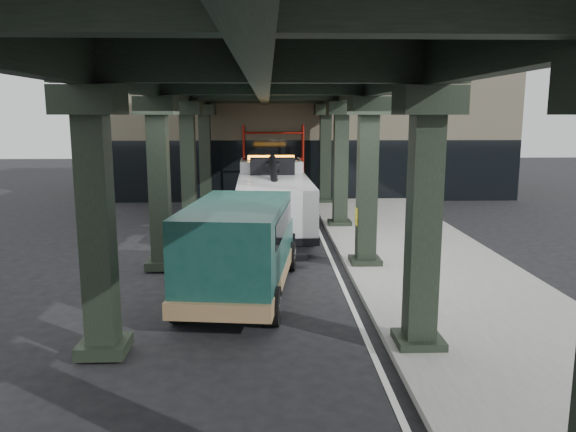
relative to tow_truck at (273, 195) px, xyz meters
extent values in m
plane|color=black|center=(0.10, -7.34, -1.45)|extent=(90.00, 90.00, 0.00)
cube|color=gray|center=(4.60, -5.34, -1.38)|extent=(5.00, 40.00, 0.15)
cube|color=silver|center=(1.80, -5.34, -1.45)|extent=(0.12, 38.00, 0.01)
cube|color=black|center=(2.70, -11.34, 1.05)|extent=(0.55, 0.55, 5.00)
cube|color=black|center=(2.70, -11.34, 3.30)|extent=(1.10, 1.10, 0.50)
cube|color=black|center=(2.70, -11.34, -1.27)|extent=(0.90, 0.90, 0.24)
cube|color=black|center=(2.70, -5.34, 1.05)|extent=(0.55, 0.55, 5.00)
cube|color=black|center=(2.70, -5.34, 3.30)|extent=(1.10, 1.10, 0.50)
cube|color=black|center=(2.70, -5.34, -1.27)|extent=(0.90, 0.90, 0.24)
cube|color=black|center=(2.70, 0.66, 1.05)|extent=(0.55, 0.55, 5.00)
cube|color=black|center=(2.70, 0.66, 3.30)|extent=(1.10, 1.10, 0.50)
cube|color=black|center=(2.70, 0.66, -1.27)|extent=(0.90, 0.90, 0.24)
cube|color=black|center=(2.70, 6.66, 1.05)|extent=(0.55, 0.55, 5.00)
cube|color=black|center=(2.70, 6.66, 3.30)|extent=(1.10, 1.10, 0.50)
cube|color=black|center=(2.70, 6.66, -1.27)|extent=(0.90, 0.90, 0.24)
cube|color=black|center=(-3.30, -11.34, 1.05)|extent=(0.55, 0.55, 5.00)
cube|color=black|center=(-3.30, -11.34, 3.30)|extent=(1.10, 1.10, 0.50)
cube|color=black|center=(-3.30, -11.34, -1.27)|extent=(0.90, 0.90, 0.24)
cube|color=black|center=(-3.30, -5.34, 1.05)|extent=(0.55, 0.55, 5.00)
cube|color=black|center=(-3.30, -5.34, 3.30)|extent=(1.10, 1.10, 0.50)
cube|color=black|center=(-3.30, -5.34, -1.27)|extent=(0.90, 0.90, 0.24)
cube|color=black|center=(-3.30, 0.66, 1.05)|extent=(0.55, 0.55, 5.00)
cube|color=black|center=(-3.30, 0.66, 3.30)|extent=(1.10, 1.10, 0.50)
cube|color=black|center=(-3.30, 0.66, -1.27)|extent=(0.90, 0.90, 0.24)
cube|color=black|center=(-3.30, 6.66, 1.05)|extent=(0.55, 0.55, 5.00)
cube|color=black|center=(-3.30, 6.66, 3.30)|extent=(1.10, 1.10, 0.50)
cube|color=black|center=(-3.30, 6.66, -1.27)|extent=(0.90, 0.90, 0.24)
cube|color=black|center=(2.70, -5.34, 4.10)|extent=(0.35, 32.00, 1.10)
cube|color=black|center=(-3.30, -5.34, 4.10)|extent=(0.35, 32.00, 1.10)
cube|color=black|center=(-0.30, -5.34, 4.10)|extent=(0.35, 32.00, 1.10)
cube|color=black|center=(-0.30, -5.34, 4.80)|extent=(7.40, 32.00, 0.30)
cube|color=#C6B793|center=(2.10, 12.66, 2.55)|extent=(22.00, 10.00, 8.00)
cylinder|color=#A8180D|center=(-1.40, 7.56, 0.55)|extent=(0.08, 0.08, 4.00)
cylinder|color=#A8180D|center=(-1.40, 6.76, 0.55)|extent=(0.08, 0.08, 4.00)
cylinder|color=#A8180D|center=(1.60, 7.56, 0.55)|extent=(0.08, 0.08, 4.00)
cylinder|color=#A8180D|center=(1.60, 6.76, 0.55)|extent=(0.08, 0.08, 4.00)
cylinder|color=#A8180D|center=(0.10, 7.56, -0.45)|extent=(3.00, 0.08, 0.08)
cylinder|color=#A8180D|center=(0.10, 7.56, 0.85)|extent=(3.00, 0.08, 0.08)
cylinder|color=#A8180D|center=(0.10, 7.56, 2.15)|extent=(3.00, 0.08, 0.08)
cube|color=black|center=(0.01, -0.56, -0.70)|extent=(1.27, 8.10, 0.27)
cube|color=silver|center=(-0.05, 2.18, 0.21)|extent=(2.59, 2.64, 1.94)
cube|color=silver|center=(-0.08, 3.31, -0.32)|extent=(2.55, 0.81, 0.97)
cube|color=black|center=(-0.06, 2.45, 0.75)|extent=(2.40, 1.46, 0.91)
cube|color=silver|center=(0.04, -1.80, 0.00)|extent=(2.71, 5.44, 1.51)
cube|color=orange|center=(-0.05, 1.97, 1.29)|extent=(1.94, 0.35, 0.17)
cube|color=black|center=(-0.01, 0.35, 1.08)|extent=(1.74, 0.69, 0.65)
cylinder|color=black|center=(0.04, -1.58, 0.81)|extent=(0.35, 3.77, 1.44)
cube|color=black|center=(0.11, -4.54, -1.08)|extent=(0.36, 1.51, 0.19)
cube|color=black|center=(0.13, -5.29, -1.13)|extent=(1.73, 0.31, 0.19)
cylinder|color=black|center=(-1.24, 2.48, -0.86)|extent=(0.41, 1.19, 1.18)
cylinder|color=silver|center=(-1.24, 2.48, -0.86)|extent=(0.44, 0.66, 0.65)
cylinder|color=black|center=(1.12, 2.54, -0.86)|extent=(0.41, 1.19, 1.18)
cylinder|color=silver|center=(1.12, 2.54, -0.86)|extent=(0.44, 0.66, 0.65)
cylinder|color=black|center=(-1.16, -1.07, -0.86)|extent=(0.41, 1.19, 1.18)
cylinder|color=silver|center=(-1.16, -1.07, -0.86)|extent=(0.44, 0.66, 0.65)
cylinder|color=black|center=(1.21, -1.02, -0.86)|extent=(0.41, 1.19, 1.18)
cylinder|color=silver|center=(1.21, -1.02, -0.86)|extent=(0.44, 0.66, 0.65)
cylinder|color=black|center=(-1.13, -2.47, -0.86)|extent=(0.41, 1.19, 1.18)
cylinder|color=silver|center=(-1.13, -2.47, -0.86)|extent=(0.44, 0.66, 0.65)
cylinder|color=black|center=(1.24, -2.41, -0.86)|extent=(0.41, 1.19, 1.18)
cylinder|color=silver|center=(1.24, -2.41, -0.86)|extent=(0.44, 0.66, 0.65)
cube|color=#103A34|center=(-0.57, -5.42, -0.47)|extent=(2.25, 1.39, 0.93)
cube|color=#103A34|center=(-0.92, -8.25, -0.05)|extent=(2.74, 4.90, 2.02)
cube|color=#95734C|center=(-0.87, -7.84, -0.88)|extent=(2.92, 6.04, 0.36)
cube|color=black|center=(-0.62, -5.83, 0.36)|extent=(2.06, 0.69, 0.86)
cube|color=black|center=(-0.88, -7.94, 0.47)|extent=(2.65, 3.98, 0.57)
cube|color=silver|center=(-0.50, -4.87, -0.88)|extent=(2.08, 0.38, 0.31)
cylinder|color=black|center=(-1.61, -5.34, -1.02)|extent=(0.40, 0.90, 0.87)
cylinder|color=silver|center=(-1.61, -5.34, -1.02)|extent=(0.39, 0.52, 0.48)
cylinder|color=black|center=(0.45, -5.60, -1.02)|extent=(0.40, 0.90, 0.87)
cylinder|color=silver|center=(0.45, -5.60, -1.02)|extent=(0.39, 0.52, 0.48)
cylinder|color=black|center=(-2.14, -9.67, -1.02)|extent=(0.40, 0.90, 0.87)
cylinder|color=silver|center=(-2.14, -9.67, -1.02)|extent=(0.39, 0.52, 0.48)
cylinder|color=black|center=(-0.08, -9.92, -1.02)|extent=(0.40, 0.90, 0.87)
cylinder|color=silver|center=(-0.08, -9.92, -1.02)|extent=(0.39, 0.52, 0.48)
camera|label=1|loc=(-0.18, -21.46, 3.05)|focal=35.00mm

